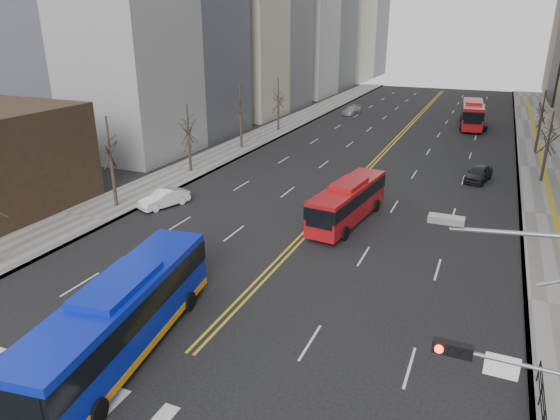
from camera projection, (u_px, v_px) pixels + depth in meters
name	position (u px, v px, depth m)	size (l,w,h in m)	color
sidewalk_right	(554.00, 170.00, 50.42)	(7.00, 130.00, 0.15)	slate
sidewalk_left	(253.00, 140.00, 62.98)	(5.00, 130.00, 0.15)	slate
centerline	(399.00, 136.00, 65.51)	(0.55, 100.00, 0.01)	gold
signal_mast	(559.00, 395.00, 13.15)	(5.37, 0.37, 9.39)	gray
pedestrian_railing	(544.00, 417.00, 17.82)	(0.06, 6.06, 1.02)	black
street_trees	(290.00, 122.00, 48.86)	(35.20, 47.20, 7.60)	black
blue_bus	(121.00, 316.00, 22.01)	(4.52, 12.91, 3.67)	#0C20B4
red_bus_near	(348.00, 200.00, 36.83)	(3.42, 10.14, 3.19)	#A81116
red_bus_far	(472.00, 113.00, 70.75)	(3.57, 11.85, 3.69)	#A81116
car_white	(164.00, 198.00, 40.34)	(1.48, 4.23, 1.39)	white
car_dark_mid	(479.00, 173.00, 46.86)	(1.76, 4.37, 1.49)	black
car_silver	(352.00, 110.00, 80.94)	(1.84, 4.52, 1.31)	#9C9DA2
car_dark_far	(477.00, 128.00, 67.71)	(1.83, 3.98, 1.10)	black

